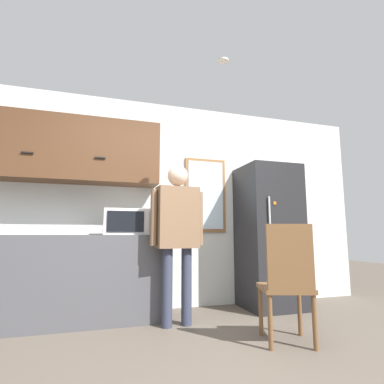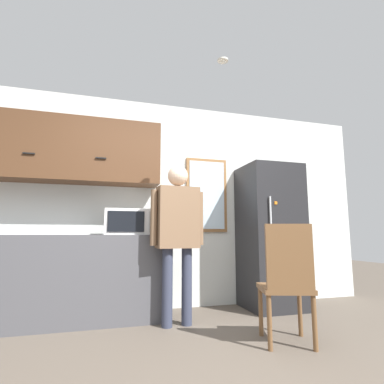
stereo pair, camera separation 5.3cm
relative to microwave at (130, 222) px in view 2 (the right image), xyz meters
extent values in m
cube|color=silver|center=(0.42, 0.42, 0.28)|extent=(6.00, 0.06, 2.70)
cube|color=#4C4C51|center=(-0.72, 0.08, -0.61)|extent=(2.13, 0.62, 0.93)
cube|color=#51331E|center=(-0.72, 0.21, 0.84)|extent=(2.13, 0.37, 0.76)
cube|color=black|center=(-1.09, 0.01, 0.73)|extent=(0.12, 0.01, 0.01)
cube|color=black|center=(-0.34, 0.01, 0.73)|extent=(0.12, 0.01, 0.01)
cube|color=white|center=(0.00, 0.00, 0.00)|extent=(0.55, 0.36, 0.29)
cube|color=black|center=(-0.05, -0.18, 0.00)|extent=(0.39, 0.01, 0.22)
cube|color=#B2B2B2|center=(0.23, -0.18, 0.00)|extent=(0.08, 0.01, 0.23)
cylinder|color=#33384C|center=(0.38, -0.34, -0.68)|extent=(0.11, 0.11, 0.79)
cylinder|color=#33384C|center=(0.59, -0.33, -0.68)|extent=(0.11, 0.11, 0.79)
cube|color=brown|center=(0.48, -0.34, 0.04)|extent=(0.46, 0.25, 0.65)
sphere|color=beige|center=(0.48, -0.34, 0.50)|extent=(0.22, 0.22, 0.22)
cylinder|color=brown|center=(0.22, -0.36, 0.04)|extent=(0.07, 0.07, 0.58)
cylinder|color=brown|center=(0.74, -0.32, 0.04)|extent=(0.07, 0.07, 0.58)
cube|color=#232326|center=(1.82, 0.05, -0.15)|extent=(0.71, 0.67, 1.83)
cylinder|color=silver|center=(1.63, -0.31, -0.01)|extent=(0.02, 0.02, 0.64)
cube|color=yellow|center=(1.69, -0.29, -0.07)|extent=(0.04, 0.01, 0.04)
cube|color=orange|center=(1.71, -0.29, 0.24)|extent=(0.04, 0.01, 0.04)
cube|color=brown|center=(1.29, -1.06, -0.61)|extent=(0.53, 0.53, 0.04)
cylinder|color=brown|center=(1.52, -0.94, -0.85)|extent=(0.04, 0.04, 0.44)
cylinder|color=brown|center=(1.17, -0.83, -0.85)|extent=(0.04, 0.04, 0.44)
cylinder|color=brown|center=(1.41, -1.29, -0.85)|extent=(0.04, 0.04, 0.44)
cylinder|color=brown|center=(1.06, -1.18, -0.85)|extent=(0.04, 0.04, 0.44)
cube|color=brown|center=(1.23, -1.25, -0.32)|extent=(0.38, 0.16, 0.55)
cube|color=olive|center=(1.05, 0.38, 0.40)|extent=(0.58, 0.04, 1.01)
cube|color=silver|center=(1.05, 0.36, 0.40)|extent=(0.50, 0.01, 0.93)
cylinder|color=white|center=(0.82, -0.86, 1.61)|extent=(0.11, 0.11, 0.01)
camera|label=1|loc=(-0.30, -3.46, -0.14)|focal=28.00mm
camera|label=2|loc=(-0.25, -3.48, -0.14)|focal=28.00mm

